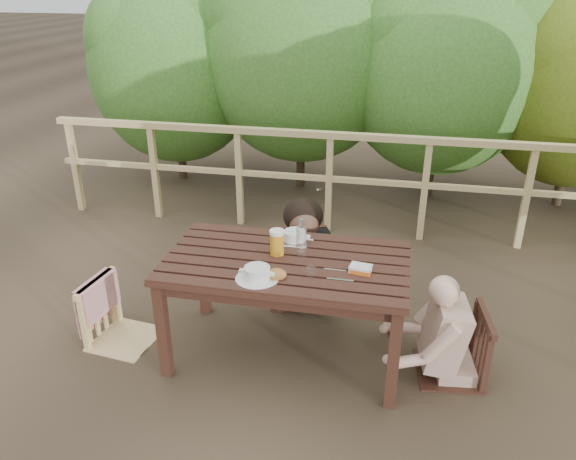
% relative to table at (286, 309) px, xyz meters
% --- Properties ---
extents(ground, '(60.00, 60.00, 0.00)m').
position_rel_table_xyz_m(ground, '(0.00, 0.00, -0.35)').
color(ground, '#4F3E2C').
rests_on(ground, ground).
extents(table, '(1.53, 0.86, 0.71)m').
position_rel_table_xyz_m(table, '(0.00, 0.00, 0.00)').
color(table, '#311A13').
rests_on(table, ground).
extents(chair_left, '(0.47, 0.47, 0.85)m').
position_rel_table_xyz_m(chair_left, '(-1.14, -0.09, 0.07)').
color(chair_left, '#D8BA79').
rests_on(chair_left, ground).
extents(chair_far, '(0.57, 0.57, 0.93)m').
position_rel_table_xyz_m(chair_far, '(-0.05, 0.79, 0.11)').
color(chair_far, '#311A13').
rests_on(chair_far, ground).
extents(chair_right, '(0.46, 0.46, 0.84)m').
position_rel_table_xyz_m(chair_right, '(1.07, 0.02, 0.07)').
color(chair_right, '#311A13').
rests_on(chair_right, ground).
extents(woman, '(0.69, 0.78, 1.33)m').
position_rel_table_xyz_m(woman, '(-0.05, 0.81, 0.31)').
color(woman, black).
rests_on(woman, ground).
extents(diner_right, '(0.62, 0.53, 1.15)m').
position_rel_table_xyz_m(diner_right, '(1.10, 0.02, 0.22)').
color(diner_right, tan).
rests_on(diner_right, ground).
extents(railing, '(5.60, 0.10, 1.01)m').
position_rel_table_xyz_m(railing, '(0.00, 2.00, 0.15)').
color(railing, '#D8BA79').
rests_on(railing, ground).
extents(hedge_row, '(6.60, 1.60, 3.80)m').
position_rel_table_xyz_m(hedge_row, '(0.40, 3.20, 1.55)').
color(hedge_row, '#3D6F28').
rests_on(hedge_row, ground).
extents(soup_near, '(0.26, 0.26, 0.09)m').
position_rel_table_xyz_m(soup_near, '(-0.12, -0.27, 0.40)').
color(soup_near, white).
rests_on(soup_near, table).
extents(soup_far, '(0.25, 0.25, 0.08)m').
position_rel_table_xyz_m(soup_far, '(0.00, 0.27, 0.39)').
color(soup_far, white).
rests_on(soup_far, table).
extents(bread_roll, '(0.12, 0.09, 0.07)m').
position_rel_table_xyz_m(bread_roll, '(-0.01, -0.23, 0.39)').
color(bread_roll, '#A2712A').
rests_on(bread_roll, table).
extents(beer_glass, '(0.09, 0.09, 0.18)m').
position_rel_table_xyz_m(beer_glass, '(-0.07, 0.06, 0.44)').
color(beer_glass, gold).
rests_on(beer_glass, table).
extents(bottle, '(0.07, 0.07, 0.27)m').
position_rel_table_xyz_m(bottle, '(0.08, 0.06, 0.49)').
color(bottle, white).
rests_on(bottle, table).
extents(tumbler, '(0.06, 0.06, 0.07)m').
position_rel_table_xyz_m(tumbler, '(0.19, -0.17, 0.39)').
color(tumbler, silver).
rests_on(tumbler, table).
extents(butter_tub, '(0.14, 0.11, 0.06)m').
position_rel_table_xyz_m(butter_tub, '(0.47, -0.07, 0.38)').
color(butter_tub, white).
rests_on(butter_tub, table).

